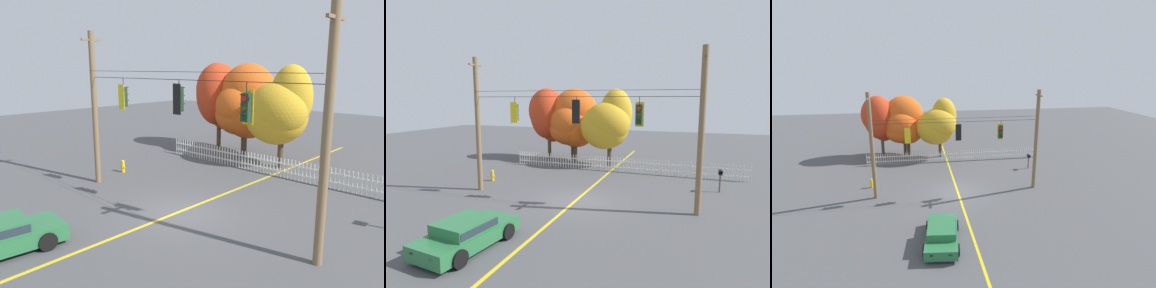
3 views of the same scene
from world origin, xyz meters
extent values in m
plane|color=#4C4C4F|center=(0.00, 0.00, 0.00)|extent=(80.00, 80.00, 0.00)
cube|color=gold|center=(0.00, 0.00, 0.00)|extent=(0.16, 36.00, 0.01)
cylinder|color=brown|center=(-6.26, 0.00, 3.98)|extent=(0.29, 0.29, 7.96)
cylinder|color=brown|center=(6.26, 0.00, 3.98)|extent=(0.29, 0.29, 7.96)
cube|color=brown|center=(-6.26, 0.00, 7.51)|extent=(0.10, 1.10, 0.10)
cube|color=brown|center=(6.26, 0.00, 7.51)|extent=(0.10, 1.10, 0.10)
cylinder|color=black|center=(0.00, 0.00, 5.66)|extent=(12.32, 0.02, 0.02)
cylinder|color=black|center=(0.00, -0.25, 5.98)|extent=(12.32, 0.02, 0.02)
cylinder|color=black|center=(-3.68, 0.00, 5.46)|extent=(0.03, 0.03, 0.41)
cube|color=yellow|center=(-3.68, -0.13, 4.78)|extent=(0.43, 0.02, 1.16)
cube|color=#1E3323|center=(-3.68, 0.00, 4.78)|extent=(0.30, 0.24, 0.94)
cylinder|color=red|center=(-3.68, 0.14, 5.10)|extent=(0.20, 0.03, 0.20)
cube|color=#1E3323|center=(-3.68, 0.18, 5.21)|extent=(0.22, 0.12, 0.06)
cylinder|color=#463B09|center=(-3.68, 0.14, 4.78)|extent=(0.20, 0.03, 0.20)
cube|color=#1E3323|center=(-3.68, 0.18, 4.90)|extent=(0.22, 0.12, 0.06)
cylinder|color=#073513|center=(-3.68, 0.14, 4.47)|extent=(0.20, 0.03, 0.20)
cube|color=#1E3323|center=(-3.68, 0.18, 4.59)|extent=(0.22, 0.12, 0.06)
cylinder|color=black|center=(0.06, 0.00, 5.53)|extent=(0.03, 0.03, 0.27)
cube|color=black|center=(0.06, -0.13, 4.89)|extent=(0.43, 0.02, 1.25)
cube|color=black|center=(0.06, 0.00, 4.89)|extent=(0.30, 0.24, 1.00)
cylinder|color=red|center=(0.06, 0.14, 5.22)|extent=(0.20, 0.03, 0.20)
cube|color=black|center=(0.06, 0.18, 5.34)|extent=(0.22, 0.12, 0.06)
cylinder|color=#463B09|center=(0.06, 0.14, 4.89)|extent=(0.20, 0.03, 0.20)
cube|color=black|center=(0.06, 0.18, 5.00)|extent=(0.22, 0.12, 0.06)
cylinder|color=#073513|center=(0.06, 0.14, 4.55)|extent=(0.20, 0.03, 0.20)
cube|color=black|center=(0.06, 0.18, 4.67)|extent=(0.22, 0.12, 0.06)
cylinder|color=black|center=(3.35, 0.00, 5.47)|extent=(0.03, 0.03, 0.38)
cube|color=yellow|center=(3.35, 0.13, 4.79)|extent=(0.43, 0.02, 1.22)
cube|color=#1E3323|center=(3.35, 0.00, 4.79)|extent=(0.30, 0.24, 0.98)
cylinder|color=red|center=(3.35, -0.14, 5.12)|extent=(0.20, 0.03, 0.20)
cube|color=#1E3323|center=(3.35, -0.18, 5.23)|extent=(0.22, 0.12, 0.06)
cylinder|color=#463B09|center=(3.35, -0.14, 4.79)|extent=(0.20, 0.03, 0.20)
cube|color=#1E3323|center=(3.35, -0.18, 4.90)|extent=(0.22, 0.12, 0.06)
cylinder|color=#073513|center=(3.35, -0.14, 4.46)|extent=(0.20, 0.03, 0.20)
cube|color=#1E3323|center=(3.35, -0.18, 4.57)|extent=(0.22, 0.12, 0.06)
cube|color=silver|center=(-7.97, 7.67, 0.56)|extent=(0.06, 0.04, 1.11)
cube|color=silver|center=(-7.75, 7.67, 0.56)|extent=(0.06, 0.04, 1.11)
cube|color=silver|center=(-7.53, 7.67, 0.56)|extent=(0.06, 0.04, 1.11)
cube|color=silver|center=(-7.30, 7.67, 0.56)|extent=(0.06, 0.04, 1.11)
cube|color=silver|center=(-7.08, 7.67, 0.56)|extent=(0.06, 0.04, 1.11)
cube|color=silver|center=(-6.86, 7.67, 0.56)|extent=(0.06, 0.04, 1.11)
cube|color=silver|center=(-6.63, 7.67, 0.56)|extent=(0.06, 0.04, 1.11)
cube|color=silver|center=(-6.41, 7.67, 0.56)|extent=(0.06, 0.04, 1.11)
cube|color=silver|center=(-6.19, 7.67, 0.56)|extent=(0.06, 0.04, 1.11)
cube|color=silver|center=(-5.96, 7.67, 0.56)|extent=(0.06, 0.04, 1.11)
cube|color=silver|center=(-5.74, 7.67, 0.56)|extent=(0.06, 0.04, 1.11)
cube|color=silver|center=(-5.52, 7.67, 0.56)|extent=(0.06, 0.04, 1.11)
cube|color=silver|center=(-5.30, 7.67, 0.56)|extent=(0.06, 0.04, 1.11)
cube|color=silver|center=(-5.07, 7.67, 0.56)|extent=(0.06, 0.04, 1.11)
cube|color=silver|center=(-4.85, 7.67, 0.56)|extent=(0.06, 0.04, 1.11)
cube|color=silver|center=(-4.63, 7.67, 0.56)|extent=(0.06, 0.04, 1.11)
cube|color=silver|center=(-4.40, 7.67, 0.56)|extent=(0.06, 0.04, 1.11)
cube|color=silver|center=(-4.18, 7.67, 0.56)|extent=(0.06, 0.04, 1.11)
cube|color=silver|center=(-3.96, 7.67, 0.56)|extent=(0.06, 0.04, 1.11)
cube|color=silver|center=(-3.74, 7.67, 0.56)|extent=(0.06, 0.04, 1.11)
cube|color=silver|center=(-3.51, 7.67, 0.56)|extent=(0.06, 0.04, 1.11)
cube|color=silver|center=(-3.29, 7.67, 0.56)|extent=(0.06, 0.04, 1.11)
cube|color=silver|center=(-3.07, 7.67, 0.56)|extent=(0.06, 0.04, 1.11)
cube|color=silver|center=(-2.84, 7.67, 0.56)|extent=(0.06, 0.04, 1.11)
cube|color=silver|center=(-2.62, 7.67, 0.56)|extent=(0.06, 0.04, 1.11)
cube|color=silver|center=(-2.40, 7.67, 0.56)|extent=(0.06, 0.04, 1.11)
cube|color=silver|center=(-2.17, 7.67, 0.56)|extent=(0.06, 0.04, 1.11)
cube|color=silver|center=(-1.95, 7.67, 0.56)|extent=(0.06, 0.04, 1.11)
cube|color=silver|center=(-1.73, 7.67, 0.56)|extent=(0.06, 0.04, 1.11)
cube|color=silver|center=(-1.51, 7.67, 0.56)|extent=(0.06, 0.04, 1.11)
cube|color=silver|center=(-1.28, 7.67, 0.56)|extent=(0.06, 0.04, 1.11)
cube|color=silver|center=(-1.06, 7.67, 0.56)|extent=(0.06, 0.04, 1.11)
cube|color=silver|center=(-0.84, 7.67, 0.56)|extent=(0.06, 0.04, 1.11)
cube|color=silver|center=(-0.61, 7.67, 0.56)|extent=(0.06, 0.04, 1.11)
cube|color=silver|center=(-0.39, 7.67, 0.56)|extent=(0.06, 0.04, 1.11)
cube|color=silver|center=(-0.17, 7.67, 0.56)|extent=(0.06, 0.04, 1.11)
cube|color=silver|center=(0.05, 7.67, 0.56)|extent=(0.06, 0.04, 1.11)
cube|color=silver|center=(0.28, 7.67, 0.56)|extent=(0.06, 0.04, 1.11)
cube|color=silver|center=(0.50, 7.67, 0.56)|extent=(0.06, 0.04, 1.11)
cube|color=silver|center=(0.72, 7.67, 0.56)|extent=(0.06, 0.04, 1.11)
cube|color=silver|center=(0.95, 7.67, 0.56)|extent=(0.06, 0.04, 1.11)
cube|color=silver|center=(1.17, 7.67, 0.56)|extent=(0.06, 0.04, 1.11)
cube|color=silver|center=(1.39, 7.67, 0.56)|extent=(0.06, 0.04, 1.11)
cube|color=silver|center=(1.62, 7.67, 0.56)|extent=(0.06, 0.04, 1.11)
cube|color=silver|center=(1.84, 7.67, 0.56)|extent=(0.06, 0.04, 1.11)
cube|color=silver|center=(2.06, 7.67, 0.56)|extent=(0.06, 0.04, 1.11)
cube|color=silver|center=(2.28, 7.67, 0.56)|extent=(0.06, 0.04, 1.11)
cube|color=silver|center=(2.51, 7.67, 0.56)|extent=(0.06, 0.04, 1.11)
cube|color=silver|center=(2.73, 7.67, 0.56)|extent=(0.06, 0.04, 1.11)
cube|color=silver|center=(2.95, 7.67, 0.56)|extent=(0.06, 0.04, 1.11)
cube|color=silver|center=(3.18, 7.67, 0.56)|extent=(0.06, 0.04, 1.11)
cube|color=silver|center=(3.40, 7.67, 0.56)|extent=(0.06, 0.04, 1.11)
cube|color=silver|center=(3.62, 7.67, 0.56)|extent=(0.06, 0.04, 1.11)
cube|color=silver|center=(3.84, 7.67, 0.56)|extent=(0.06, 0.04, 1.11)
cube|color=silver|center=(4.07, 7.67, 0.56)|extent=(0.06, 0.04, 1.11)
cube|color=silver|center=(4.29, 7.67, 0.56)|extent=(0.06, 0.04, 1.11)
cube|color=silver|center=(4.51, 7.67, 0.56)|extent=(0.06, 0.04, 1.11)
cube|color=silver|center=(4.74, 7.67, 0.56)|extent=(0.06, 0.04, 1.11)
cube|color=silver|center=(4.96, 7.67, 0.56)|extent=(0.06, 0.04, 1.11)
cube|color=silver|center=(5.18, 7.67, 0.56)|extent=(0.06, 0.04, 1.11)
cube|color=silver|center=(5.41, 7.67, 0.56)|extent=(0.06, 0.04, 1.11)
cube|color=silver|center=(5.63, 7.67, 0.56)|extent=(0.06, 0.04, 1.11)
cube|color=silver|center=(5.85, 7.67, 0.56)|extent=(0.06, 0.04, 1.11)
cube|color=silver|center=(0.83, 7.70, 0.33)|extent=(17.61, 0.03, 0.08)
cube|color=silver|center=(0.83, 7.70, 0.80)|extent=(17.61, 0.03, 0.08)
cylinder|color=brown|center=(-6.72, 10.94, 1.16)|extent=(0.33, 0.33, 2.31)
ellipsoid|color=red|center=(-6.48, 11.28, 3.24)|extent=(2.71, 2.26, 3.40)
ellipsoid|color=red|center=(-6.88, 10.85, 4.20)|extent=(3.11, 3.07, 4.61)
ellipsoid|color=red|center=(-7.05, 11.19, 4.48)|extent=(3.44, 3.16, 4.03)
cylinder|color=#473828|center=(-4.32, 10.80, 1.05)|extent=(0.33, 0.33, 2.11)
ellipsoid|color=#DB5619|center=(-4.60, 10.55, 2.86)|extent=(3.57, 3.04, 2.86)
ellipsoid|color=#DB5619|center=(-4.54, 10.53, 3.49)|extent=(3.46, 3.35, 3.18)
ellipsoid|color=#DB5619|center=(-4.31, 11.21, 4.36)|extent=(4.12, 3.45, 4.18)
cylinder|color=#473828|center=(-3.94, 10.37, 0.98)|extent=(0.35, 0.35, 1.97)
ellipsoid|color=#DB5619|center=(-4.01, 10.82, 2.99)|extent=(3.70, 3.34, 3.53)
ellipsoid|color=#DB5619|center=(-3.99, 10.79, 3.34)|extent=(3.17, 2.61, 3.12)
cylinder|color=#473828|center=(-0.57, 9.46, 1.12)|extent=(0.35, 0.35, 2.23)
ellipsoid|color=gold|center=(-1.01, 9.45, 3.29)|extent=(3.98, 3.53, 3.71)
ellipsoid|color=gold|center=(-0.71, 9.14, 3.66)|extent=(3.72, 3.05, 3.36)
ellipsoid|color=gold|center=(-0.09, 9.54, 4.37)|extent=(2.62, 2.17, 3.93)
cube|color=#286B3D|center=(-1.85, -6.59, 0.45)|extent=(2.21, 4.19, 0.55)
cylinder|color=black|center=(-2.59, -5.26, 0.32)|extent=(0.25, 0.66, 0.64)
cylinder|color=black|center=(-0.83, -5.46, 0.32)|extent=(0.25, 0.66, 0.64)
cube|color=white|center=(-2.11, -4.57, 0.55)|extent=(0.20, 0.06, 0.10)
cube|color=white|center=(-1.14, -4.68, 0.55)|extent=(0.20, 0.06, 0.10)
cylinder|color=gold|center=(-6.85, 2.08, 0.29)|extent=(0.22, 0.22, 0.59)
sphere|color=gold|center=(-6.85, 2.08, 0.65)|extent=(0.20, 0.20, 0.20)
cylinder|color=gold|center=(-7.00, 2.08, 0.32)|extent=(0.08, 0.08, 0.08)
cylinder|color=gold|center=(-6.70, 2.08, 0.32)|extent=(0.08, 0.08, 0.08)
camera|label=1|loc=(10.67, -10.51, 6.14)|focal=34.36mm
camera|label=2|loc=(5.96, -15.87, 5.57)|focal=29.92mm
camera|label=3|loc=(-3.05, -21.75, 10.03)|focal=28.21mm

